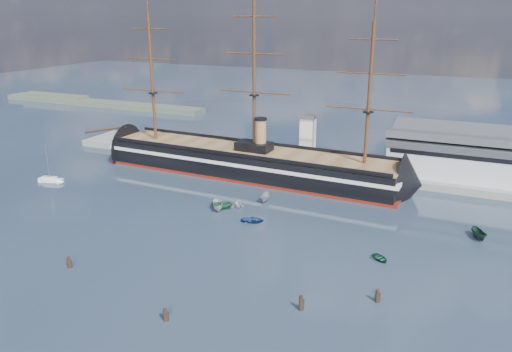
% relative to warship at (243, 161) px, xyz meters
% --- Properties ---
extents(ground, '(600.00, 600.00, 0.00)m').
position_rel_warship_xyz_m(ground, '(12.62, -20.00, -4.04)').
color(ground, '#232E40').
rests_on(ground, ground).
extents(quay, '(180.00, 18.00, 2.00)m').
position_rel_warship_xyz_m(quay, '(22.62, 16.00, -4.04)').
color(quay, slate).
rests_on(quay, ground).
extents(warehouse, '(63.00, 21.00, 11.60)m').
position_rel_warship_xyz_m(warehouse, '(70.62, 20.00, 3.95)').
color(warehouse, '#B7BABC').
rests_on(warehouse, ground).
extents(quay_tower, '(5.00, 5.00, 15.00)m').
position_rel_warship_xyz_m(quay_tower, '(15.62, 13.00, 5.72)').
color(quay_tower, silver).
rests_on(quay_tower, ground).
extents(shoreline, '(120.00, 10.00, 4.00)m').
position_rel_warship_xyz_m(shoreline, '(-126.61, 75.00, -2.59)').
color(shoreline, '#3F4C38').
rests_on(shoreline, ground).
extents(warship, '(113.20, 19.96, 53.94)m').
position_rel_warship_xyz_m(warship, '(0.00, 0.00, 0.00)').
color(warship, black).
rests_on(warship, ground).
extents(sailboat, '(7.09, 3.92, 10.89)m').
position_rel_warship_xyz_m(sailboat, '(-46.92, -28.22, -3.34)').
color(sailboat, silver).
rests_on(sailboat, ground).
extents(motorboat_a, '(7.18, 6.01, 2.78)m').
position_rel_warship_xyz_m(motorboat_a, '(6.53, -28.02, -4.04)').
color(motorboat_a, silver).
rests_on(motorboat_a, ground).
extents(motorboat_b, '(2.28, 3.57, 1.55)m').
position_rel_warship_xyz_m(motorboat_b, '(17.27, -31.27, -4.04)').
color(motorboat_b, navy).
rests_on(motorboat_b, ground).
extents(motorboat_c, '(6.42, 3.02, 2.47)m').
position_rel_warship_xyz_m(motorboat_c, '(14.80, -17.99, -4.04)').
color(motorboat_c, gray).
rests_on(motorboat_c, ground).
extents(motorboat_d, '(5.72, 5.21, 1.99)m').
position_rel_warship_xyz_m(motorboat_d, '(10.12, -24.34, -4.04)').
color(motorboat_d, silver).
rests_on(motorboat_d, ground).
extents(motorboat_e, '(2.51, 2.58, 1.20)m').
position_rel_warship_xyz_m(motorboat_e, '(47.44, -38.15, -4.04)').
color(motorboat_e, '#113F2A').
rests_on(motorboat_e, ground).
extents(motorboat_f, '(6.63, 4.74, 2.50)m').
position_rel_warship_xyz_m(motorboat_f, '(64.82, -20.02, -4.04)').
color(motorboat_f, '#1A3A2B').
rests_on(motorboat_f, ground).
extents(motorboat_g, '(4.45, 6.23, 2.35)m').
position_rel_warship_xyz_m(motorboat_g, '(7.16, -27.35, -4.04)').
color(motorboat_g, '#1D5030').
rests_on(motorboat_g, ground).
extents(piling_near_left, '(0.64, 0.64, 2.88)m').
position_rel_warship_xyz_m(piling_near_left, '(-5.57, -64.83, -4.04)').
color(piling_near_left, black).
rests_on(piling_near_left, ground).
extents(piling_near_mid, '(0.64, 0.64, 2.83)m').
position_rel_warship_xyz_m(piling_near_mid, '(20.56, -71.93, -4.04)').
color(piling_near_mid, black).
rests_on(piling_near_mid, ground).
extents(piling_near_right, '(0.64, 0.64, 3.29)m').
position_rel_warship_xyz_m(piling_near_right, '(38.91, -60.65, -4.04)').
color(piling_near_right, black).
rests_on(piling_near_right, ground).
extents(piling_far_right, '(0.64, 0.64, 3.04)m').
position_rel_warship_xyz_m(piling_far_right, '(49.70, -53.29, -4.04)').
color(piling_far_right, black).
rests_on(piling_far_right, ground).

